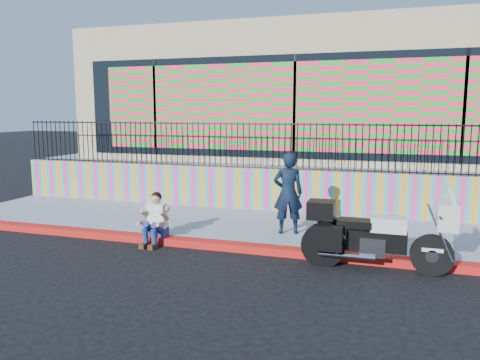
% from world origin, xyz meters
% --- Properties ---
extents(ground, '(90.00, 90.00, 0.00)m').
position_xyz_m(ground, '(0.00, 0.00, 0.00)').
color(ground, black).
rests_on(ground, ground).
extents(red_curb, '(16.00, 0.30, 0.15)m').
position_xyz_m(red_curb, '(0.00, 0.00, 0.07)').
color(red_curb, red).
rests_on(red_curb, ground).
extents(sidewalk, '(16.00, 3.00, 0.15)m').
position_xyz_m(sidewalk, '(0.00, 1.65, 0.07)').
color(sidewalk, '#878CA2').
rests_on(sidewalk, ground).
extents(mural_wall, '(16.00, 0.20, 1.10)m').
position_xyz_m(mural_wall, '(0.00, 3.25, 0.70)').
color(mural_wall, '#DF3A8E').
rests_on(mural_wall, sidewalk).
extents(metal_fence, '(15.80, 0.04, 1.20)m').
position_xyz_m(metal_fence, '(0.00, 3.25, 1.85)').
color(metal_fence, black).
rests_on(metal_fence, mural_wall).
extents(elevated_platform, '(16.00, 10.00, 1.25)m').
position_xyz_m(elevated_platform, '(0.00, 8.35, 0.62)').
color(elevated_platform, '#878CA2').
rests_on(elevated_platform, ground).
extents(storefront_building, '(14.00, 8.06, 4.00)m').
position_xyz_m(storefront_building, '(0.00, 8.13, 3.25)').
color(storefront_building, tan).
rests_on(storefront_building, elevated_platform).
extents(police_motorcycle, '(2.51, 0.83, 1.56)m').
position_xyz_m(police_motorcycle, '(2.29, -0.35, 0.65)').
color(police_motorcycle, black).
rests_on(police_motorcycle, ground).
extents(police_officer, '(0.73, 0.59, 1.74)m').
position_xyz_m(police_officer, '(0.49, 1.08, 1.02)').
color(police_officer, black).
rests_on(police_officer, sidewalk).
extents(seated_man, '(0.54, 0.71, 1.06)m').
position_xyz_m(seated_man, '(-2.06, -0.13, 0.45)').
color(seated_man, navy).
rests_on(seated_man, ground).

